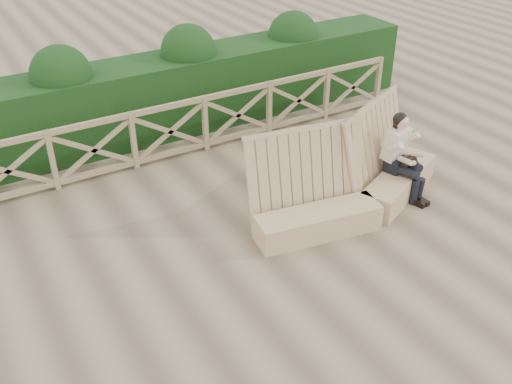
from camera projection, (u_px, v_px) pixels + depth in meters
ground at (271, 257)px, 8.22m from camera, size 60.00×60.00×0.00m
bench at (357, 190)px, 9.05m from camera, size 3.81×1.48×1.55m
woman at (401, 153)px, 9.33m from camera, size 0.53×0.95×1.44m
guardrail at (170, 132)px, 10.48m from camera, size 10.10×0.09×1.10m
hedge at (145, 100)px, 11.25m from camera, size 12.00×1.20×1.50m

